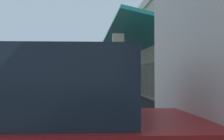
# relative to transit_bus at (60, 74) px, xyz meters

# --- Properties ---
(ground) EXTENTS (120.00, 120.00, 0.00)m
(ground) POSITION_rel_transit_bus_xyz_m (3.47, 7.14, -1.85)
(ground) COLOR #2D2D30
(curb_strip) EXTENTS (28.39, 0.50, 0.12)m
(curb_strip) POSITION_rel_transit_bus_xyz_m (3.12, 2.79, -1.79)
(curb_strip) COLOR #9E998E
(curb_strip) RESTS_ON ground
(plaza_building) EXTENTS (23.96, 14.54, 7.48)m
(plaza_building) POSITION_rel_transit_bus_xyz_m (3.12, 12.42, 1.89)
(plaza_building) COLOR #C6B793
(plaza_building) RESTS_ON ground
(transit_bus) EXTENTS (11.40, 3.60, 3.34)m
(transit_bus) POSITION_rel_transit_bus_xyz_m (0.00, 0.00, 0.00)
(transit_bus) COLOR #193D9E
(transit_bus) RESTS_ON ground
(parked_sedan_green) EXTENTS (2.50, 4.43, 1.47)m
(parked_sedan_green) POSITION_rel_transit_bus_xyz_m (12.42, 1.06, -1.10)
(parked_sedan_green) COLOR #195933
(parked_sedan_green) RESTS_ON ground
(pedestrian) EXTENTS (0.41, 0.66, 1.75)m
(pedestrian) POSITION_rel_transit_bus_xyz_m (11.02, -1.76, -0.86)
(pedestrian) COLOR #38383D
(pedestrian) RESTS_ON ground
(potted_palm) EXTENTS (1.86, 1.63, 2.25)m
(potted_palm) POSITION_rel_transit_bus_xyz_m (-1.51, 4.34, -1.24)
(potted_palm) COLOR brown
(potted_palm) RESTS_ON ground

